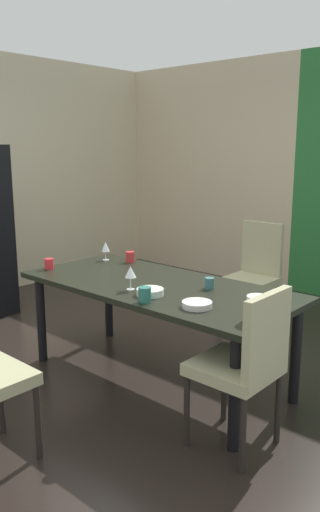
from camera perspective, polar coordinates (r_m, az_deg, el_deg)
ground_plane at (r=4.24m, az=-4.38°, el=-11.62°), size 5.24×5.74×0.02m
back_panel_interior at (r=6.86m, az=5.13°, el=9.59°), size 2.67×0.10×2.77m
dining_table at (r=3.62m, az=-0.37°, el=-4.35°), size 2.05×0.93×0.75m
chair_right_near at (r=2.88m, az=9.83°, el=-11.65°), size 0.44×0.44×0.96m
chair_head_far at (r=4.79m, az=10.78°, el=-1.65°), size 0.44×0.45×1.02m
wine_glass_near_shelf at (r=4.35m, az=-6.24°, el=1.02°), size 0.07×0.07×0.16m
wine_glass_right at (r=3.43m, az=-3.40°, el=-1.88°), size 0.08×0.08×0.17m
serving_bowl_west at (r=3.08m, az=4.25°, el=-5.55°), size 0.19×0.19×0.04m
serving_bowl_north at (r=3.32m, az=-1.14°, el=-4.13°), size 0.18×0.18×0.05m
cup_east at (r=3.49m, az=5.67°, el=-3.10°), size 0.07×0.07×0.08m
cup_near_window at (r=4.27m, az=-3.43°, el=-0.09°), size 0.08×0.08×0.09m
cup_south at (r=4.12m, az=-12.56°, el=-0.88°), size 0.07×0.07×0.09m
cup_corner at (r=3.17m, az=-1.76°, el=-4.43°), size 0.08×0.08×0.10m
pitcher_center at (r=2.90m, az=11.11°, el=-5.84°), size 0.15×0.13×0.14m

